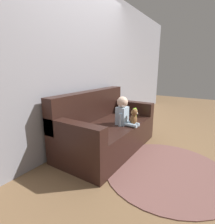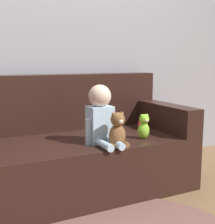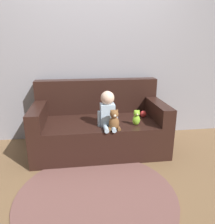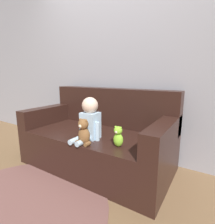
{
  "view_description": "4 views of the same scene",
  "coord_description": "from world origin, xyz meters",
  "px_view_note": "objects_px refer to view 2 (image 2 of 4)",
  "views": [
    {
      "loc": [
        -2.19,
        -1.38,
        1.26
      ],
      "look_at": [
        -0.04,
        -0.01,
        0.62
      ],
      "focal_mm": 28.0,
      "sensor_mm": 36.0,
      "label": 1
    },
    {
      "loc": [
        -0.87,
        -2.22,
        1.02
      ],
      "look_at": [
        0.18,
        -0.11,
        0.63
      ],
      "focal_mm": 50.0,
      "sensor_mm": 36.0,
      "label": 2
    },
    {
      "loc": [
        -0.27,
        -2.69,
        1.39
      ],
      "look_at": [
        0.1,
        -0.05,
        0.54
      ],
      "focal_mm": 35.0,
      "sensor_mm": 36.0,
      "label": 3
    },
    {
      "loc": [
        1.15,
        -1.57,
        1.06
      ],
      "look_at": [
        0.18,
        -0.03,
        0.68
      ],
      "focal_mm": 28.0,
      "sensor_mm": 36.0,
      "label": 4
    }
  ],
  "objects_px": {
    "couch": "(78,149)",
    "person_baby": "(101,117)",
    "teddy_bear_brown": "(117,131)",
    "toy_ball": "(142,124)",
    "plush_toy_side": "(144,127)"
  },
  "relations": [
    {
      "from": "couch",
      "to": "person_baby",
      "type": "height_order",
      "value": "couch"
    },
    {
      "from": "teddy_bear_brown",
      "to": "toy_ball",
      "type": "height_order",
      "value": "teddy_bear_brown"
    },
    {
      "from": "person_baby",
      "to": "toy_ball",
      "type": "bearing_deg",
      "value": 25.75
    },
    {
      "from": "couch",
      "to": "person_baby",
      "type": "distance_m",
      "value": 0.42
    },
    {
      "from": "couch",
      "to": "person_baby",
      "type": "bearing_deg",
      "value": -74.55
    },
    {
      "from": "teddy_bear_brown",
      "to": "plush_toy_side",
      "type": "relative_size",
      "value": 1.29
    },
    {
      "from": "teddy_bear_brown",
      "to": "plush_toy_side",
      "type": "xyz_separation_m",
      "value": [
        0.3,
        0.12,
        -0.02
      ]
    },
    {
      "from": "person_baby",
      "to": "toy_ball",
      "type": "height_order",
      "value": "person_baby"
    },
    {
      "from": "teddy_bear_brown",
      "to": "toy_ball",
      "type": "distance_m",
      "value": 0.63
    },
    {
      "from": "person_baby",
      "to": "toy_ball",
      "type": "distance_m",
      "value": 0.6
    },
    {
      "from": "teddy_bear_brown",
      "to": "plush_toy_side",
      "type": "distance_m",
      "value": 0.32
    },
    {
      "from": "couch",
      "to": "teddy_bear_brown",
      "type": "bearing_deg",
      "value": -73.33
    },
    {
      "from": "person_baby",
      "to": "teddy_bear_brown",
      "type": "distance_m",
      "value": 0.18
    },
    {
      "from": "couch",
      "to": "plush_toy_side",
      "type": "relative_size",
      "value": 8.81
    },
    {
      "from": "toy_ball",
      "to": "plush_toy_side",
      "type": "bearing_deg",
      "value": -121.4
    }
  ]
}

